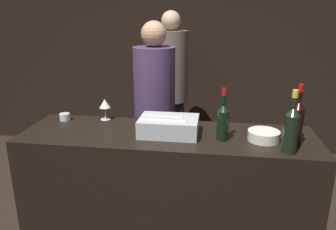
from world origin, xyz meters
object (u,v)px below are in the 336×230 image
object	(u,v)px
candle_votive	(65,117)
red_wine_bottle_tall	(297,121)
ice_bin_with_bottles	(168,125)
bowl_white	(264,135)
red_wine_bottle_burgundy	(223,120)
wine_glass	(105,104)
person_blond_tee	(155,113)
person_in_hoodie	(171,86)
champagne_bottle	(291,128)

from	to	relation	value
candle_votive	red_wine_bottle_tall	world-z (taller)	red_wine_bottle_tall
ice_bin_with_bottles	candle_votive	bearing A→B (deg)	167.47
bowl_white	red_wine_bottle_burgundy	distance (m)	0.28
wine_glass	red_wine_bottle_tall	size ratio (longest dim) A/B	0.42
bowl_white	person_blond_tee	bearing A→B (deg)	139.53
wine_glass	person_blond_tee	distance (m)	0.57
ice_bin_with_bottles	person_in_hoodie	xyz separation A→B (m)	(-0.20, 1.62, -0.09)
ice_bin_with_bottles	bowl_white	distance (m)	0.61
ice_bin_with_bottles	red_wine_bottle_burgundy	world-z (taller)	red_wine_bottle_burgundy
candle_votive	ice_bin_with_bottles	bearing A→B (deg)	-12.53
wine_glass	champagne_bottle	bearing A→B (deg)	-19.08
red_wine_bottle_burgundy	person_in_hoodie	world-z (taller)	person_in_hoodie
champagne_bottle	red_wine_bottle_tall	world-z (taller)	red_wine_bottle_tall
bowl_white	person_in_hoodie	distance (m)	1.83
ice_bin_with_bottles	person_in_hoodie	size ratio (longest dim) A/B	0.21
bowl_white	wine_glass	size ratio (longest dim) A/B	1.25
ice_bin_with_bottles	wine_glass	world-z (taller)	wine_glass
wine_glass	candle_votive	distance (m)	0.32
red_wine_bottle_tall	candle_votive	bearing A→B (deg)	171.36
person_blond_tee	champagne_bottle	bearing A→B (deg)	161.41
person_blond_tee	candle_votive	bearing A→B (deg)	65.12
red_wine_bottle_tall	wine_glass	bearing A→B (deg)	167.08
champagne_bottle	person_blond_tee	distance (m)	1.31
red_wine_bottle_tall	red_wine_bottle_burgundy	world-z (taller)	red_wine_bottle_tall
bowl_white	person_in_hoodie	bearing A→B (deg)	116.42
candle_votive	red_wine_bottle_tall	xyz separation A→B (m)	(1.59, -0.24, 0.12)
red_wine_bottle_burgundy	candle_votive	bearing A→B (deg)	168.91
ice_bin_with_bottles	red_wine_bottle_burgundy	size ratio (longest dim) A/B	1.14
red_wine_bottle_burgundy	person_in_hoodie	xyz separation A→B (m)	(-0.55, 1.66, -0.16)
candle_votive	champagne_bottle	size ratio (longest dim) A/B	0.21
ice_bin_with_bottles	person_blond_tee	world-z (taller)	person_blond_tee
person_in_hoodie	person_blond_tee	world-z (taller)	person_in_hoodie
champagne_bottle	red_wine_bottle_burgundy	bearing A→B (deg)	158.86
champagne_bottle	red_wine_bottle_tall	bearing A→B (deg)	65.81
red_wine_bottle_tall	person_blond_tee	size ratio (longest dim) A/B	0.21
person_in_hoodie	bowl_white	bearing A→B (deg)	-21.73
champagne_bottle	red_wine_bottle_tall	xyz separation A→B (m)	(0.06, 0.13, 0.00)
wine_glass	red_wine_bottle_tall	bearing A→B (deg)	-12.92
ice_bin_with_bottles	person_in_hoodie	bearing A→B (deg)	97.10
person_in_hoodie	person_blond_tee	size ratio (longest dim) A/B	1.05
person_in_hoodie	champagne_bottle	bearing A→B (deg)	-20.91
candle_votive	red_wine_bottle_tall	bearing A→B (deg)	-8.64
ice_bin_with_bottles	person_blond_tee	xyz separation A→B (m)	(-0.22, 0.68, -0.14)
red_wine_bottle_burgundy	person_blond_tee	distance (m)	0.95
person_in_hoodie	red_wine_bottle_tall	bearing A→B (deg)	-17.63
bowl_white	red_wine_bottle_burgundy	size ratio (longest dim) A/B	0.59
bowl_white	wine_glass	xyz separation A→B (m)	(-1.12, 0.25, 0.09)
bowl_white	wine_glass	bearing A→B (deg)	167.17
person_blond_tee	red_wine_bottle_burgundy	bearing A→B (deg)	152.13
wine_glass	person_blond_tee	bearing A→B (deg)	57.25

